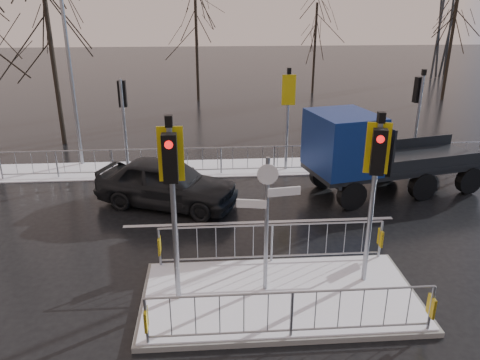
{
  "coord_description": "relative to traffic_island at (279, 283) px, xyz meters",
  "views": [
    {
      "loc": [
        -1.49,
        -8.56,
        6.14
      ],
      "look_at": [
        -0.68,
        2.66,
        1.8
      ],
      "focal_mm": 35.0,
      "sensor_mm": 36.0,
      "label": 1
    }
  ],
  "objects": [
    {
      "name": "ground",
      "position": [
        0.01,
        -0.01,
        -0.39
      ],
      "size": [
        120.0,
        120.0,
        0.0
      ],
      "primitive_type": "plane",
      "color": "black",
      "rests_on": "ground"
    },
    {
      "name": "snow_verge",
      "position": [
        0.01,
        8.59,
        -0.37
      ],
      "size": [
        30.0,
        2.0,
        0.04
      ],
      "primitive_type": "cube",
      "color": "white",
      "rests_on": "ground"
    },
    {
      "name": "lane_markings",
      "position": [
        0.01,
        -0.34,
        -0.39
      ],
      "size": [
        8.0,
        11.38,
        0.01
      ],
      "color": "silver",
      "rests_on": "ground"
    },
    {
      "name": "traffic_island",
      "position": [
        0.0,
        0.0,
        0.0
      ],
      "size": [
        6.0,
        3.04,
        4.15
      ],
      "color": "slate",
      "rests_on": "ground"
    },
    {
      "name": "far_kerb_fixtures",
      "position": [
        0.31,
        8.08,
        0.63
      ],
      "size": [
        18.0,
        0.65,
        3.83
      ],
      "color": "gray",
      "rests_on": "ground"
    },
    {
      "name": "car_far_lane",
      "position": [
        -2.79,
        5.24,
        0.38
      ],
      "size": [
        4.85,
        3.33,
        1.53
      ],
      "primitive_type": "imported",
      "rotation": [
        0.0,
        0.0,
        1.2
      ],
      "color": "black",
      "rests_on": "ground"
    },
    {
      "name": "flatbed_truck",
      "position": [
        3.67,
        5.68,
        1.12
      ],
      "size": [
        6.47,
        3.56,
        2.84
      ],
      "color": "black",
      "rests_on": "ground"
    },
    {
      "name": "tree_near_b",
      "position": [
        -7.99,
        12.49,
        4.76
      ],
      "size": [
        4.0,
        4.0,
        7.55
      ],
      "color": "black",
      "rests_on": "ground"
    },
    {
      "name": "tree_far_a",
      "position": [
        -1.99,
        21.99,
        4.43
      ],
      "size": [
        3.75,
        3.75,
        7.08
      ],
      "color": "black",
      "rests_on": "ground"
    },
    {
      "name": "tree_far_b",
      "position": [
        6.01,
        23.99,
        3.79
      ],
      "size": [
        3.25,
        3.25,
        6.14
      ],
      "color": "black",
      "rests_on": "ground"
    },
    {
      "name": "tree_far_c",
      "position": [
        14.01,
        20.99,
        4.76
      ],
      "size": [
        4.0,
        4.0,
        7.55
      ],
      "color": "black",
      "rests_on": "ground"
    },
    {
      "name": "street_lamp_left",
      "position": [
        -6.42,
        9.49,
        4.1
      ],
      "size": [
        1.25,
        0.18,
        8.2
      ],
      "color": "gray",
      "rests_on": "ground"
    }
  ]
}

